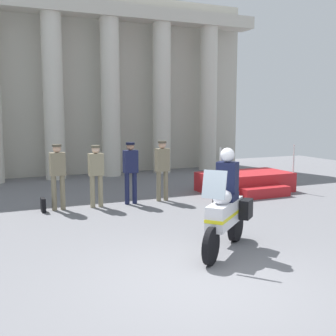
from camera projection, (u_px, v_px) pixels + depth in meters
name	position (u px, v px, depth m)	size (l,w,h in m)	color
ground_plane	(205.00, 282.00, 6.37)	(28.00, 28.00, 0.00)	slate
colonnade_backdrop	(79.00, 80.00, 16.51)	(14.86, 1.60, 7.24)	beige
reviewing_stand	(246.00, 183.00, 13.52)	(2.86, 2.07, 1.51)	#B21E23
officer_in_row_0	(58.00, 171.00, 10.89)	(0.39, 0.24, 1.71)	#7A7056
officer_in_row_1	(96.00, 171.00, 11.24)	(0.39, 0.24, 1.66)	gray
officer_in_row_2	(131.00, 168.00, 11.63)	(0.39, 0.24, 1.71)	#191E42
officer_in_row_3	(162.00, 166.00, 12.04)	(0.39, 0.24, 1.72)	#7A7056
motorcycle_with_rider	(226.00, 208.00, 7.71)	(1.66, 1.46, 1.90)	black
briefcase_on_ground	(43.00, 205.00, 10.79)	(0.10, 0.32, 0.36)	black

